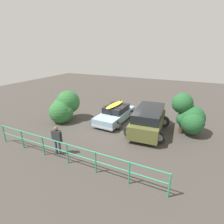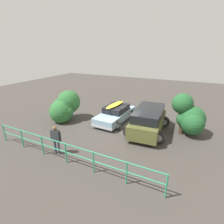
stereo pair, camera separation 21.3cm
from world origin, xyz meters
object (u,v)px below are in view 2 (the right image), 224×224
(person_bystander, at_px, (56,137))
(bush_near_left, at_px, (65,108))
(sedan_car, at_px, (116,114))
(suv_car, at_px, (148,120))
(bush_near_right, at_px, (189,117))

(person_bystander, xyz_separation_m, bush_near_left, (2.69, -3.90, 0.08))
(sedan_car, relative_size, bush_near_left, 1.66)
(sedan_car, height_order, bush_near_left, bush_near_left)
(suv_car, height_order, bush_near_right, bush_near_right)
(bush_near_left, bearing_deg, sedan_car, -156.00)
(bush_near_left, bearing_deg, bush_near_right, -169.14)
(sedan_car, height_order, bush_near_right, bush_near_right)
(bush_near_left, height_order, bush_near_right, bush_near_right)
(person_bystander, distance_m, bush_near_right, 8.31)
(bush_near_right, bearing_deg, person_bystander, 42.38)
(suv_car, bearing_deg, bush_near_right, -160.51)
(suv_car, distance_m, bush_near_right, 2.61)
(bush_near_left, xyz_separation_m, bush_near_right, (-8.82, -1.69, 0.16))
(suv_car, height_order, person_bystander, suv_car)
(suv_car, bearing_deg, sedan_car, -15.62)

